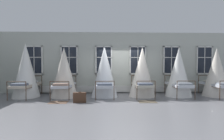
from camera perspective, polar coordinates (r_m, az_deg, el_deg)
The scene contains 12 objects.
ground at distance 9.20m, azimuth 3.51°, elevation -8.65°, with size 28.56×28.56×0.00m, color slate.
back_wall_with_windows at distance 10.40m, azimuth 2.80°, elevation 2.33°, with size 15.28×0.10×3.52m, color #B2B7AD.
window_bank at distance 10.31m, azimuth 2.85°, elevation -1.84°, with size 10.85×0.10×2.66m.
cot_first at distance 10.08m, azimuth -25.89°, elevation -0.30°, with size 1.38×1.95×2.74m.
cot_second at distance 9.43m, azimuth -15.10°, elevation -0.88°, with size 1.38×1.93×2.55m.
cot_third at distance 9.21m, azimuth -2.44°, elevation -0.64°, with size 1.38×1.95×2.63m.
cot_fourth at distance 9.42m, azimuth 9.68°, elevation -0.72°, with size 1.38×1.94×2.59m.
cot_fifth at distance 9.98m, azimuth 20.59°, elevation -0.77°, with size 1.38×1.95×2.56m.
cot_sixth at distance 10.85m, azimuth 30.46°, elevation -0.75°, with size 1.38×1.94×2.54m.
rug_second at distance 8.30m, azimuth -16.81°, elevation -9.90°, with size 0.80×0.56×0.01m, color brown.
rug_fourth at distance 8.25m, azimuth 11.27°, elevation -9.92°, with size 0.80×0.56×0.01m, color brown.
suitcase_dark at distance 8.05m, azimuth -10.32°, elevation -8.64°, with size 0.57×0.23×0.47m.
Camera 1 is at (-0.89, -9.00, 1.72)m, focal length 28.51 mm.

